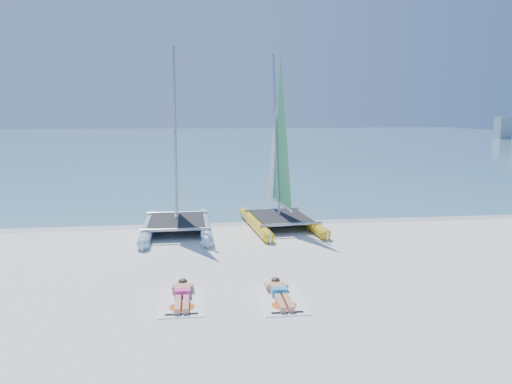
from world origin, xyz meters
TOP-DOWN VIEW (x-y plane):
  - ground at (0.00, 0.00)m, footprint 140.00×140.00m
  - sea at (0.00, 63.00)m, footprint 140.00×115.00m
  - wet_sand_strip at (0.00, 5.50)m, footprint 140.00×1.40m
  - catamaran_blue at (-2.42, 4.24)m, footprint 2.47×5.07m
  - catamaran_yellow at (1.38, 4.95)m, footprint 2.76×5.33m
  - towel_a at (-2.10, -2.63)m, footprint 1.00×1.85m
  - sunbather_a at (-2.10, -2.44)m, footprint 0.37×1.73m
  - towel_b at (0.16, -2.82)m, footprint 1.00×1.85m
  - sunbather_b at (0.16, -2.63)m, footprint 0.37×1.73m

SIDE VIEW (x-z plane):
  - ground at x=0.00m, z-range 0.00..0.00m
  - wet_sand_strip at x=0.00m, z-range 0.00..0.01m
  - sea at x=0.00m, z-range 0.00..0.01m
  - towel_a at x=-2.10m, z-range 0.00..0.02m
  - towel_b at x=0.16m, z-range 0.00..0.02m
  - sunbather_a at x=-2.10m, z-range -0.01..0.25m
  - sunbather_b at x=0.16m, z-range -0.01..0.25m
  - catamaran_blue at x=-2.42m, z-range -1.39..5.50m
  - catamaran_yellow at x=1.38m, z-range -1.23..5.44m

